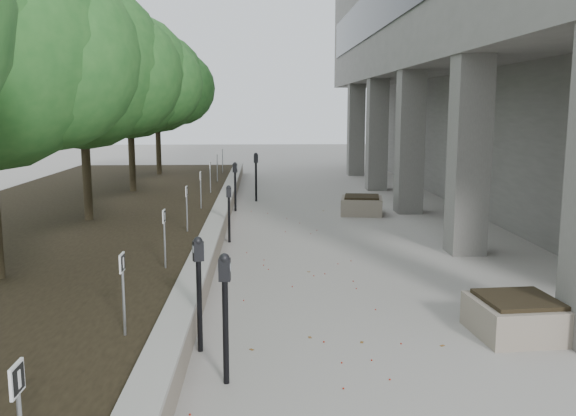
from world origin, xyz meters
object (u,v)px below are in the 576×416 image
object	(u,v)px
crabapple_tree_3	(83,101)
parking_meter_5	(256,177)
crabapple_tree_4	(130,103)
parking_meter_3	(229,214)
parking_meter_1	(199,295)
parking_meter_4	(235,187)
planter_front	(517,316)
parking_meter_2	(225,319)
planter_back	(362,205)
crabapple_tree_5	(157,104)

from	to	relation	value
crabapple_tree_3	parking_meter_5	distance (m)	6.97
crabapple_tree_4	parking_meter_3	distance (m)	7.10
parking_meter_1	parking_meter_4	distance (m)	10.46
parking_meter_1	parking_meter_4	bearing A→B (deg)	69.08
planter_front	parking_meter_2	bearing A→B (deg)	-161.05
planter_back	crabapple_tree_5	bearing A→B (deg)	133.30
parking_meter_5	planter_back	distance (m)	3.98
parking_meter_2	parking_meter_4	bearing A→B (deg)	96.57
parking_meter_3	parking_meter_1	bearing A→B (deg)	-100.17
parking_meter_4	crabapple_tree_4	bearing A→B (deg)	166.19
crabapple_tree_4	parking_meter_5	bearing A→B (deg)	4.85
crabapple_tree_5	parking_meter_3	bearing A→B (deg)	-73.05
parking_meter_1	crabapple_tree_4	bearing A→B (deg)	84.20
parking_meter_4	crabapple_tree_5	bearing A→B (deg)	128.26
crabapple_tree_4	parking_meter_1	bearing A→B (deg)	-74.88
crabapple_tree_4	parking_meter_3	size ratio (longest dim) A/B	4.24
parking_meter_3	parking_meter_4	distance (m)	4.22
crabapple_tree_3	planter_back	bearing A→B (deg)	21.99
crabapple_tree_5	planter_back	size ratio (longest dim) A/B	4.81
crabapple_tree_3	parking_meter_3	size ratio (longest dim) A/B	4.24
crabapple_tree_3	planter_back	size ratio (longest dim) A/B	4.81
crabapple_tree_4	crabapple_tree_5	size ratio (longest dim) A/B	1.00
crabapple_tree_4	parking_meter_5	world-z (taller)	crabapple_tree_4
parking_meter_3	planter_front	bearing A→B (deg)	-65.05
crabapple_tree_3	parking_meter_5	world-z (taller)	crabapple_tree_3
parking_meter_3	parking_meter_4	world-z (taller)	parking_meter_4
crabapple_tree_3	parking_meter_1	world-z (taller)	crabapple_tree_3
parking_meter_3	parking_meter_4	bearing A→B (deg)	80.71
parking_meter_5	crabapple_tree_3	bearing A→B (deg)	-132.86
parking_meter_4	parking_meter_3	bearing A→B (deg)	-77.54
crabapple_tree_5	parking_meter_4	size ratio (longest dim) A/B	3.81
parking_meter_5	parking_meter_1	bearing A→B (deg)	-99.82
crabapple_tree_5	parking_meter_3	xyz separation A→B (m)	(3.29, -10.79, -2.48)
crabapple_tree_4	crabapple_tree_5	xyz separation A→B (m)	(0.00, 5.00, 0.00)
crabapple_tree_5	parking_meter_5	size ratio (longest dim) A/B	3.48
crabapple_tree_4	planter_front	xyz separation A→B (m)	(7.36, -11.65, -2.86)
crabapple_tree_5	parking_meter_3	world-z (taller)	crabapple_tree_5
parking_meter_2	planter_front	bearing A→B (deg)	23.66
crabapple_tree_5	parking_meter_1	world-z (taller)	crabapple_tree_5
crabapple_tree_5	parking_meter_5	xyz separation A→B (m)	(3.84, -4.67, -2.34)
crabapple_tree_4	parking_meter_3	xyz separation A→B (m)	(3.29, -5.79, -2.48)
parking_meter_1	planter_back	world-z (taller)	parking_meter_1
parking_meter_1	crabapple_tree_5	bearing A→B (deg)	79.89
crabapple_tree_4	planter_back	xyz separation A→B (m)	(6.83, -2.24, -2.86)
parking_meter_2	planter_back	world-z (taller)	parking_meter_2
planter_front	parking_meter_1	bearing A→B (deg)	-174.83
crabapple_tree_3	planter_front	world-z (taller)	crabapple_tree_3
crabapple_tree_4	parking_meter_1	xyz separation A→B (m)	(3.25, -12.03, -2.40)
crabapple_tree_5	parking_meter_5	distance (m)	6.48
parking_meter_2	planter_front	size ratio (longest dim) A/B	1.31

